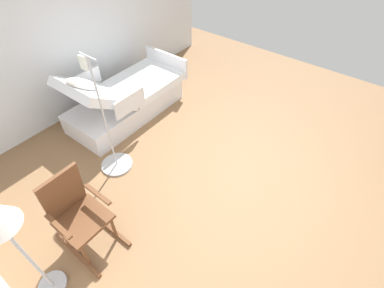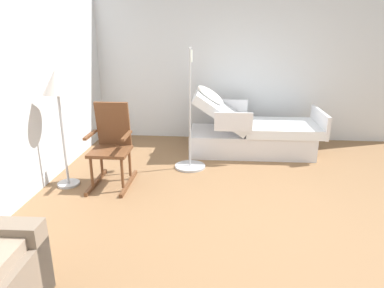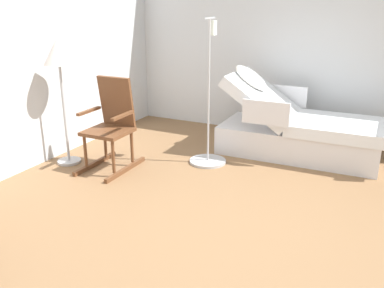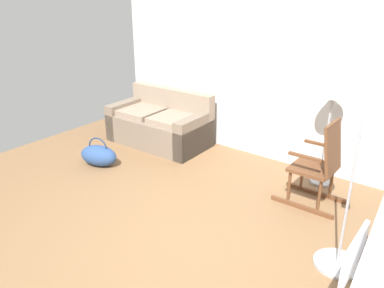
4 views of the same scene
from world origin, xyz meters
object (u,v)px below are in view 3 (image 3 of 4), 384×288
Objects in this scene: rocking_chair at (111,125)px; iv_pole at (208,143)px; hospital_bed at (300,131)px; floor_lamp at (59,60)px.

iv_pole is (0.61, -0.95, -0.25)m from rocking_chair.
rocking_chair is (-1.36, 1.87, 0.19)m from hospital_bed.
iv_pole reaches higher than rocking_chair.
rocking_chair is 1.15m from iv_pole.
iv_pole is at bearing -63.73° from floor_lamp.
floor_lamp is (-1.50, 2.43, 0.92)m from hospital_bed.
rocking_chair is 0.93m from floor_lamp.
rocking_chair is at bearing 126.00° from hospital_bed.
hospital_bed is at bearing -54.00° from rocking_chair.
iv_pole is at bearing 129.17° from hospital_bed.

